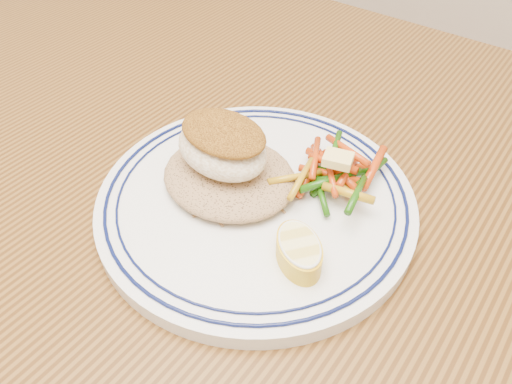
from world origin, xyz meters
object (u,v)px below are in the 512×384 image
object	(u,v)px
fish_fillet	(222,145)
vegetable_pile	(335,172)
dining_table	(234,261)
rice_pilaf	(229,174)
lemon_wedge	(299,250)
plate	(256,200)

from	to	relation	value
fish_fillet	vegetable_pile	xyz separation A→B (m)	(0.08, 0.06, -0.03)
dining_table	rice_pilaf	bearing A→B (deg)	159.91
dining_table	vegetable_pile	bearing A→B (deg)	38.10
rice_pilaf	lemon_wedge	distance (m)	0.11
fish_fillet	lemon_wedge	distance (m)	0.12
fish_fillet	vegetable_pile	bearing A→B (deg)	33.50
plate	vegetable_pile	xyz separation A→B (m)	(0.05, 0.06, 0.02)
rice_pilaf	vegetable_pile	distance (m)	0.10
plate	fish_fillet	distance (m)	0.06
dining_table	fish_fillet	distance (m)	0.15
lemon_wedge	fish_fillet	bearing A→B (deg)	159.93
plate	vegetable_pile	world-z (taller)	vegetable_pile
plate	lemon_wedge	distance (m)	0.08
fish_fillet	vegetable_pile	world-z (taller)	fish_fillet
plate	rice_pilaf	size ratio (longest dim) A/B	2.27
rice_pilaf	lemon_wedge	xyz separation A→B (m)	(0.10, -0.04, -0.00)
plate	lemon_wedge	xyz separation A→B (m)	(0.07, -0.04, 0.02)
rice_pilaf	fish_fillet	xyz separation A→B (m)	(-0.01, 0.00, 0.03)
dining_table	lemon_wedge	size ratio (longest dim) A/B	21.45
dining_table	lemon_wedge	bearing A→B (deg)	-20.62
fish_fillet	rice_pilaf	bearing A→B (deg)	-13.00
dining_table	lemon_wedge	distance (m)	0.16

